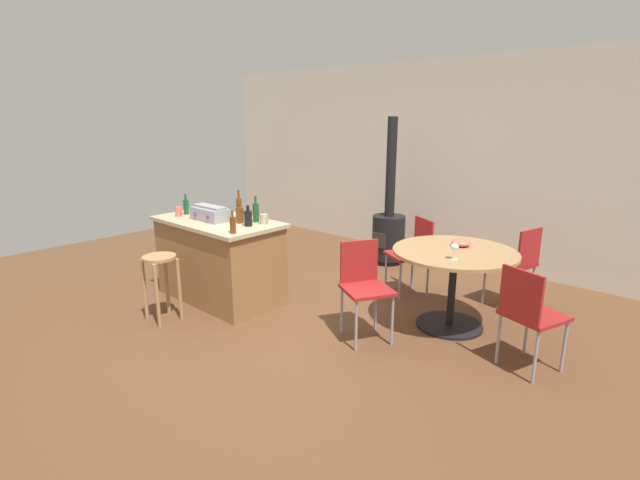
{
  "coord_description": "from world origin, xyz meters",
  "views": [
    {
      "loc": [
        3.26,
        -3.0,
        1.95
      ],
      "look_at": [
        0.26,
        0.33,
        0.75
      ],
      "focal_mm": 26.07,
      "sensor_mm": 36.0,
      "label": 1
    }
  ],
  "objects_px": {
    "dining_table": "(454,268)",
    "bottle_0": "(186,206)",
    "folding_chair_far": "(529,311)",
    "bottle_5": "(248,218)",
    "kitchen_island": "(220,259)",
    "bottle_3": "(256,212)",
    "folding_chair_near": "(364,282)",
    "cup_0": "(179,211)",
    "bottle_2": "(239,208)",
    "toolbox": "(210,213)",
    "folding_chair_right": "(413,250)",
    "wooden_stool": "(161,274)",
    "bottle_1": "(233,225)",
    "folding_chair_left": "(517,260)",
    "wine_glass": "(455,248)",
    "bottle_4": "(240,214)",
    "cup_1": "(264,219)",
    "serving_bowl": "(461,243)",
    "wood_stove": "(389,229)"
  },
  "relations": [
    {
      "from": "folding_chair_near",
      "to": "bottle_0",
      "type": "bearing_deg",
      "value": -171.18
    },
    {
      "from": "wooden_stool",
      "to": "cup_1",
      "type": "bearing_deg",
      "value": 64.61
    },
    {
      "from": "bottle_4",
      "to": "cup_1",
      "type": "height_order",
      "value": "bottle_4"
    },
    {
      "from": "folding_chair_left",
      "to": "bottle_4",
      "type": "height_order",
      "value": "bottle_4"
    },
    {
      "from": "wood_stove",
      "to": "serving_bowl",
      "type": "xyz_separation_m",
      "value": [
        1.56,
        -1.12,
        0.31
      ]
    },
    {
      "from": "dining_table",
      "to": "bottle_0",
      "type": "distance_m",
      "value": 2.96
    },
    {
      "from": "kitchen_island",
      "to": "bottle_0",
      "type": "xyz_separation_m",
      "value": [
        -0.51,
        -0.05,
        0.53
      ]
    },
    {
      "from": "cup_1",
      "to": "wine_glass",
      "type": "bearing_deg",
      "value": 16.58
    },
    {
      "from": "bottle_0",
      "to": "bottle_4",
      "type": "xyz_separation_m",
      "value": [
        0.8,
        0.12,
        -0.0
      ]
    },
    {
      "from": "toolbox",
      "to": "cup_1",
      "type": "bearing_deg",
      "value": 25.88
    },
    {
      "from": "bottle_3",
      "to": "wine_glass",
      "type": "height_order",
      "value": "bottle_3"
    },
    {
      "from": "folding_chair_far",
      "to": "bottle_2",
      "type": "xyz_separation_m",
      "value": [
        -2.88,
        -0.49,
        0.5
      ]
    },
    {
      "from": "kitchen_island",
      "to": "bottle_0",
      "type": "height_order",
      "value": "bottle_0"
    },
    {
      "from": "kitchen_island",
      "to": "wooden_stool",
      "type": "relative_size",
      "value": 2.17
    },
    {
      "from": "dining_table",
      "to": "bottle_5",
      "type": "distance_m",
      "value": 2.05
    },
    {
      "from": "folding_chair_right",
      "to": "bottle_0",
      "type": "bearing_deg",
      "value": -142.18
    },
    {
      "from": "cup_0",
      "to": "bottle_2",
      "type": "bearing_deg",
      "value": 28.91
    },
    {
      "from": "wooden_stool",
      "to": "folding_chair_near",
      "type": "relative_size",
      "value": 0.75
    },
    {
      "from": "dining_table",
      "to": "toolbox",
      "type": "relative_size",
      "value": 2.55
    },
    {
      "from": "bottle_5",
      "to": "dining_table",
      "type": "bearing_deg",
      "value": 29.22
    },
    {
      "from": "toolbox",
      "to": "bottle_5",
      "type": "relative_size",
      "value": 2.11
    },
    {
      "from": "folding_chair_far",
      "to": "bottle_5",
      "type": "distance_m",
      "value": 2.68
    },
    {
      "from": "dining_table",
      "to": "wine_glass",
      "type": "bearing_deg",
      "value": -65.77
    },
    {
      "from": "cup_0",
      "to": "wine_glass",
      "type": "bearing_deg",
      "value": 18.22
    },
    {
      "from": "folding_chair_left",
      "to": "bottle_0",
      "type": "xyz_separation_m",
      "value": [
        -3.01,
        -1.94,
        0.46
      ]
    },
    {
      "from": "serving_bowl",
      "to": "folding_chair_near",
      "type": "bearing_deg",
      "value": -117.34
    },
    {
      "from": "bottle_1",
      "to": "bottle_0",
      "type": "bearing_deg",
      "value": 169.66
    },
    {
      "from": "dining_table",
      "to": "toolbox",
      "type": "xyz_separation_m",
      "value": [
        -2.27,
        -1.08,
        0.37
      ]
    },
    {
      "from": "folding_chair_far",
      "to": "toolbox",
      "type": "distance_m",
      "value": 3.19
    },
    {
      "from": "dining_table",
      "to": "serving_bowl",
      "type": "relative_size",
      "value": 6.32
    },
    {
      "from": "bottle_3",
      "to": "bottle_0",
      "type": "bearing_deg",
      "value": -163.17
    },
    {
      "from": "folding_chair_near",
      "to": "folding_chair_left",
      "type": "relative_size",
      "value": 1.01
    },
    {
      "from": "bottle_0",
      "to": "serving_bowl",
      "type": "height_order",
      "value": "bottle_0"
    },
    {
      "from": "wooden_stool",
      "to": "folding_chair_left",
      "type": "xyz_separation_m",
      "value": [
        2.45,
        2.62,
        0.04
      ]
    },
    {
      "from": "kitchen_island",
      "to": "cup_1",
      "type": "relative_size",
      "value": 12.32
    },
    {
      "from": "folding_chair_far",
      "to": "cup_1",
      "type": "relative_size",
      "value": 7.33
    },
    {
      "from": "bottle_4",
      "to": "bottle_5",
      "type": "distance_m",
      "value": 0.18
    },
    {
      "from": "bottle_1",
      "to": "cup_1",
      "type": "xyz_separation_m",
      "value": [
        -0.09,
        0.46,
        -0.03
      ]
    },
    {
      "from": "folding_chair_near",
      "to": "bottle_5",
      "type": "relative_size",
      "value": 4.16
    },
    {
      "from": "kitchen_island",
      "to": "cup_0",
      "type": "xyz_separation_m",
      "value": [
        -0.47,
        -0.17,
        0.49
      ]
    },
    {
      "from": "bottle_0",
      "to": "bottle_2",
      "type": "distance_m",
      "value": 0.7
    },
    {
      "from": "bottle_0",
      "to": "bottle_3",
      "type": "relative_size",
      "value": 0.85
    },
    {
      "from": "folding_chair_near",
      "to": "bottle_1",
      "type": "bearing_deg",
      "value": -154.17
    },
    {
      "from": "serving_bowl",
      "to": "bottle_2",
      "type": "bearing_deg",
      "value": -153.47
    },
    {
      "from": "bottle_3",
      "to": "folding_chair_right",
      "type": "bearing_deg",
      "value": 48.95
    },
    {
      "from": "cup_1",
      "to": "folding_chair_near",
      "type": "bearing_deg",
      "value": 4.01
    },
    {
      "from": "cup_1",
      "to": "serving_bowl",
      "type": "height_order",
      "value": "cup_1"
    },
    {
      "from": "cup_0",
      "to": "wine_glass",
      "type": "xyz_separation_m",
      "value": [
        2.82,
        0.93,
        -0.07
      ]
    },
    {
      "from": "wooden_stool",
      "to": "bottle_1",
      "type": "bearing_deg",
      "value": 41.71
    },
    {
      "from": "kitchen_island",
      "to": "toolbox",
      "type": "xyz_separation_m",
      "value": [
        -0.04,
        -0.06,
        0.51
      ]
    }
  ]
}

